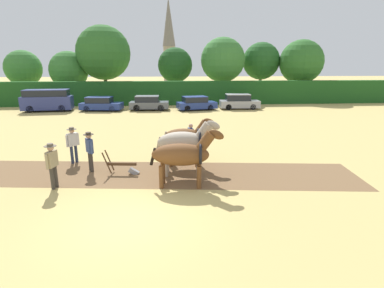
{
  "coord_description": "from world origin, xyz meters",
  "views": [
    {
      "loc": [
        1.29,
        -8.41,
        4.63
      ],
      "look_at": [
        2.42,
        4.91,
        1.1
      ],
      "focal_mm": 28.0,
      "sensor_mm": 36.0,
      "label": 1
    }
  ],
  "objects_px": {
    "tree_center_right": "(223,60)",
    "draft_horse_trail_left": "(186,137)",
    "draft_horse_lead_right": "(185,143)",
    "farmer_onlooker_left": "(52,162)",
    "tree_far_right": "(301,62)",
    "draft_horse_lead_left": "(183,154)",
    "tree_far_left": "(23,68)",
    "farmer_onlooker_right": "(73,142)",
    "parked_car_center": "(196,103)",
    "parked_car_center_left": "(149,103)",
    "tree_right": "(261,61)",
    "parked_car_left": "(101,104)",
    "plow": "(125,167)",
    "farmer_beside_team": "(191,137)",
    "parked_car_center_right": "(239,102)",
    "church_spire": "(169,40)",
    "farmer_at_plow": "(90,148)",
    "parked_van": "(47,100)",
    "tree_left": "(69,70)",
    "tree_center": "(175,65)",
    "tree_center_left": "(104,53)"
  },
  "relations": [
    {
      "from": "parked_car_left",
      "to": "parked_car_center",
      "type": "distance_m",
      "value": 9.97
    },
    {
      "from": "farmer_beside_team",
      "to": "farmer_onlooker_left",
      "type": "height_order",
      "value": "farmer_onlooker_left"
    },
    {
      "from": "draft_horse_lead_left",
      "to": "tree_far_right",
      "type": "bearing_deg",
      "value": 65.43
    },
    {
      "from": "church_spire",
      "to": "plow",
      "type": "xyz_separation_m",
      "value": [
        -2.82,
        -63.6,
        -10.17
      ]
    },
    {
      "from": "tree_left",
      "to": "plow",
      "type": "relative_size",
      "value": 4.07
    },
    {
      "from": "farmer_onlooker_right",
      "to": "parked_car_center",
      "type": "height_order",
      "value": "farmer_onlooker_right"
    },
    {
      "from": "tree_center_right",
      "to": "tree_right",
      "type": "bearing_deg",
      "value": 19.94
    },
    {
      "from": "church_spire",
      "to": "parked_car_center_left",
      "type": "height_order",
      "value": "church_spire"
    },
    {
      "from": "tree_center_right",
      "to": "parked_van",
      "type": "relative_size",
      "value": 1.63
    },
    {
      "from": "tree_right",
      "to": "parked_car_left",
      "type": "distance_m",
      "value": 22.67
    },
    {
      "from": "tree_center",
      "to": "tree_center_right",
      "type": "distance_m",
      "value": 6.46
    },
    {
      "from": "tree_far_left",
      "to": "church_spire",
      "type": "relative_size",
      "value": 0.33
    },
    {
      "from": "tree_center_right",
      "to": "draft_horse_trail_left",
      "type": "distance_m",
      "value": 27.17
    },
    {
      "from": "tree_center_right",
      "to": "draft_horse_trail_left",
      "type": "xyz_separation_m",
      "value": [
        -6.49,
        -26.1,
        -3.92
      ]
    },
    {
      "from": "tree_center_left",
      "to": "tree_far_right",
      "type": "xyz_separation_m",
      "value": [
        25.9,
        -1.1,
        -1.11
      ]
    },
    {
      "from": "parked_car_center_left",
      "to": "tree_center_right",
      "type": "bearing_deg",
      "value": 41.35
    },
    {
      "from": "tree_far_left",
      "to": "farmer_at_plow",
      "type": "xyz_separation_m",
      "value": [
        15.07,
        -28.82,
        -3.16
      ]
    },
    {
      "from": "tree_far_left",
      "to": "draft_horse_lead_left",
      "type": "height_order",
      "value": "tree_far_left"
    },
    {
      "from": "plow",
      "to": "farmer_beside_team",
      "type": "relative_size",
      "value": 0.93
    },
    {
      "from": "draft_horse_lead_left",
      "to": "parked_car_center",
      "type": "bearing_deg",
      "value": 89.55
    },
    {
      "from": "tree_center_right",
      "to": "parked_car_left",
      "type": "relative_size",
      "value": 1.85
    },
    {
      "from": "farmer_at_plow",
      "to": "farmer_onlooker_left",
      "type": "distance_m",
      "value": 2.1
    },
    {
      "from": "farmer_onlooker_right",
      "to": "parked_van",
      "type": "distance_m",
      "value": 19.28
    },
    {
      "from": "farmer_at_plow",
      "to": "farmer_beside_team",
      "type": "xyz_separation_m",
      "value": [
        4.67,
        2.07,
        -0.07
      ]
    },
    {
      "from": "draft_horse_lead_left",
      "to": "farmer_at_plow",
      "type": "relative_size",
      "value": 1.64
    },
    {
      "from": "church_spire",
      "to": "farmer_at_plow",
      "type": "distance_m",
      "value": 63.95
    },
    {
      "from": "church_spire",
      "to": "draft_horse_lead_right",
      "type": "distance_m",
      "value": 64.54
    },
    {
      "from": "tree_far_left",
      "to": "plow",
      "type": "xyz_separation_m",
      "value": [
        16.62,
        -29.32,
        -3.9
      ]
    },
    {
      "from": "church_spire",
      "to": "farmer_beside_team",
      "type": "relative_size",
      "value": 11.81
    },
    {
      "from": "farmer_onlooker_left",
      "to": "parked_car_center_left",
      "type": "bearing_deg",
      "value": 96.63
    },
    {
      "from": "tree_far_right",
      "to": "parked_van",
      "type": "xyz_separation_m",
      "value": [
        -30.2,
        -7.76,
        -3.9
      ]
    },
    {
      "from": "draft_horse_lead_left",
      "to": "farmer_beside_team",
      "type": "xyz_separation_m",
      "value": [
        0.62,
        4.14,
        -0.31
      ]
    },
    {
      "from": "draft_horse_lead_right",
      "to": "farmer_onlooker_left",
      "type": "xyz_separation_m",
      "value": [
        -5.13,
        -1.07,
        -0.37
      ]
    },
    {
      "from": "parked_car_center_left",
      "to": "farmer_onlooker_left",
      "type": "bearing_deg",
      "value": -95.06
    },
    {
      "from": "farmer_beside_team",
      "to": "parked_car_center_right",
      "type": "height_order",
      "value": "farmer_beside_team"
    },
    {
      "from": "draft_horse_lead_right",
      "to": "parked_van",
      "type": "bearing_deg",
      "value": 129.86
    },
    {
      "from": "parked_car_center_right",
      "to": "tree_center",
      "type": "bearing_deg",
      "value": 126.66
    },
    {
      "from": "tree_left",
      "to": "farmer_onlooker_right",
      "type": "bearing_deg",
      "value": -73.34
    },
    {
      "from": "draft_horse_lead_left",
      "to": "parked_car_center",
      "type": "relative_size",
      "value": 0.67
    },
    {
      "from": "tree_far_right",
      "to": "draft_horse_lead_left",
      "type": "height_order",
      "value": "tree_far_right"
    },
    {
      "from": "farmer_onlooker_left",
      "to": "farmer_onlooker_right",
      "type": "relative_size",
      "value": 1.01
    },
    {
      "from": "tree_left",
      "to": "parked_car_center_left",
      "type": "relative_size",
      "value": 1.56
    },
    {
      "from": "tree_left",
      "to": "farmer_at_plow",
      "type": "xyz_separation_m",
      "value": [
        9.09,
        -28.01,
        -2.9
      ]
    },
    {
      "from": "tree_right",
      "to": "tree_far_right",
      "type": "relative_size",
      "value": 0.97
    },
    {
      "from": "tree_far_right",
      "to": "draft_horse_trail_left",
      "type": "height_order",
      "value": "tree_far_right"
    },
    {
      "from": "tree_center_left",
      "to": "tree_far_right",
      "type": "height_order",
      "value": "tree_center_left"
    },
    {
      "from": "tree_left",
      "to": "parked_car_center",
      "type": "xyz_separation_m",
      "value": [
        15.68,
        -9.49,
        -3.26
      ]
    },
    {
      "from": "parked_car_left",
      "to": "parked_car_center_right",
      "type": "bearing_deg",
      "value": 6.94
    },
    {
      "from": "draft_horse_lead_right",
      "to": "parked_car_left",
      "type": "distance_m",
      "value": 21.1
    },
    {
      "from": "draft_horse_lead_right",
      "to": "plow",
      "type": "height_order",
      "value": "draft_horse_lead_right"
    }
  ]
}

